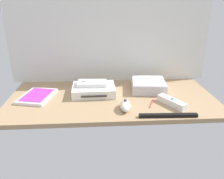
{
  "coord_description": "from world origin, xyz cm",
  "views": [
    {
      "loc": [
        -6.6,
        -102.17,
        45.4
      ],
      "look_at": [
        0.0,
        0.0,
        4.0
      ],
      "focal_mm": 36.69,
      "sensor_mm": 36.0,
      "label": 1
    }
  ],
  "objects_px": {
    "remote_wand": "(172,102)",
    "game_console": "(94,90)",
    "sensor_bar": "(168,115)",
    "game_case": "(37,96)",
    "mini_computer": "(148,85)",
    "remote_classic_pad": "(92,83)",
    "remote_nunchuk": "(125,105)",
    "stylus_pen": "(151,103)"
  },
  "relations": [
    {
      "from": "remote_wand",
      "to": "game_console",
      "type": "bearing_deg",
      "value": 125.97
    },
    {
      "from": "remote_wand",
      "to": "sensor_bar",
      "type": "xyz_separation_m",
      "value": [
        -0.05,
        -0.11,
        -0.01
      ]
    },
    {
      "from": "game_case",
      "to": "remote_wand",
      "type": "xyz_separation_m",
      "value": [
        0.63,
        -0.13,
        0.01
      ]
    },
    {
      "from": "mini_computer",
      "to": "sensor_bar",
      "type": "height_order",
      "value": "mini_computer"
    },
    {
      "from": "remote_classic_pad",
      "to": "game_console",
      "type": "bearing_deg",
      "value": -40.4
    },
    {
      "from": "game_console",
      "to": "remote_classic_pad",
      "type": "bearing_deg",
      "value": 135.73
    },
    {
      "from": "game_case",
      "to": "sensor_bar",
      "type": "relative_size",
      "value": 0.9
    },
    {
      "from": "remote_nunchuk",
      "to": "stylus_pen",
      "type": "bearing_deg",
      "value": 26.17
    },
    {
      "from": "mini_computer",
      "to": "stylus_pen",
      "type": "bearing_deg",
      "value": -97.05
    },
    {
      "from": "mini_computer",
      "to": "sensor_bar",
      "type": "bearing_deg",
      "value": -86.11
    },
    {
      "from": "game_console",
      "to": "remote_wand",
      "type": "height_order",
      "value": "game_console"
    },
    {
      "from": "game_console",
      "to": "stylus_pen",
      "type": "height_order",
      "value": "game_console"
    },
    {
      "from": "remote_nunchuk",
      "to": "stylus_pen",
      "type": "relative_size",
      "value": 1.15
    },
    {
      "from": "remote_classic_pad",
      "to": "game_case",
      "type": "bearing_deg",
      "value": -169.5
    },
    {
      "from": "remote_nunchuk",
      "to": "sensor_bar",
      "type": "distance_m",
      "value": 0.18
    },
    {
      "from": "mini_computer",
      "to": "game_console",
      "type": "bearing_deg",
      "value": -173.2
    },
    {
      "from": "remote_nunchuk",
      "to": "game_case",
      "type": "bearing_deg",
      "value": 164.16
    },
    {
      "from": "game_case",
      "to": "remote_nunchuk",
      "type": "distance_m",
      "value": 0.44
    },
    {
      "from": "game_console",
      "to": "sensor_bar",
      "type": "distance_m",
      "value": 0.4
    },
    {
      "from": "remote_nunchuk",
      "to": "sensor_bar",
      "type": "xyz_separation_m",
      "value": [
        0.17,
        -0.08,
        -0.01
      ]
    },
    {
      "from": "mini_computer",
      "to": "remote_classic_pad",
      "type": "height_order",
      "value": "remote_classic_pad"
    },
    {
      "from": "game_case",
      "to": "remote_nunchuk",
      "type": "bearing_deg",
      "value": -7.61
    },
    {
      "from": "game_case",
      "to": "remote_classic_pad",
      "type": "height_order",
      "value": "remote_classic_pad"
    },
    {
      "from": "remote_wand",
      "to": "remote_nunchuk",
      "type": "xyz_separation_m",
      "value": [
        -0.21,
        -0.03,
        0.01
      ]
    },
    {
      "from": "game_case",
      "to": "remote_nunchuk",
      "type": "xyz_separation_m",
      "value": [
        0.41,
        -0.15,
        0.01
      ]
    },
    {
      "from": "remote_wand",
      "to": "remote_classic_pad",
      "type": "height_order",
      "value": "remote_classic_pad"
    },
    {
      "from": "game_console",
      "to": "remote_classic_pad",
      "type": "distance_m",
      "value": 0.03
    },
    {
      "from": "game_case",
      "to": "remote_nunchuk",
      "type": "height_order",
      "value": "remote_nunchuk"
    },
    {
      "from": "game_console",
      "to": "game_case",
      "type": "distance_m",
      "value": 0.28
    },
    {
      "from": "remote_wand",
      "to": "stylus_pen",
      "type": "bearing_deg",
      "value": 136.13
    },
    {
      "from": "sensor_bar",
      "to": "remote_classic_pad",
      "type": "bearing_deg",
      "value": 141.55
    },
    {
      "from": "remote_nunchuk",
      "to": "sensor_bar",
      "type": "relative_size",
      "value": 0.43
    },
    {
      "from": "remote_wand",
      "to": "remote_classic_pad",
      "type": "distance_m",
      "value": 0.4
    },
    {
      "from": "game_console",
      "to": "remote_wand",
      "type": "bearing_deg",
      "value": -24.7
    },
    {
      "from": "sensor_bar",
      "to": "remote_nunchuk",
      "type": "bearing_deg",
      "value": 157.15
    },
    {
      "from": "remote_classic_pad",
      "to": "sensor_bar",
      "type": "xyz_separation_m",
      "value": [
        0.31,
        -0.27,
        -0.05
      ]
    },
    {
      "from": "game_console",
      "to": "game_case",
      "type": "bearing_deg",
      "value": -175.12
    },
    {
      "from": "game_console",
      "to": "remote_classic_pad",
      "type": "xyz_separation_m",
      "value": [
        -0.01,
        0.01,
        0.03
      ]
    },
    {
      "from": "remote_nunchuk",
      "to": "stylus_pen",
      "type": "height_order",
      "value": "remote_nunchuk"
    },
    {
      "from": "stylus_pen",
      "to": "mini_computer",
      "type": "bearing_deg",
      "value": 82.95
    },
    {
      "from": "mini_computer",
      "to": "remote_nunchuk",
      "type": "height_order",
      "value": "mini_computer"
    },
    {
      "from": "game_console",
      "to": "remote_wand",
      "type": "distance_m",
      "value": 0.38
    }
  ]
}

